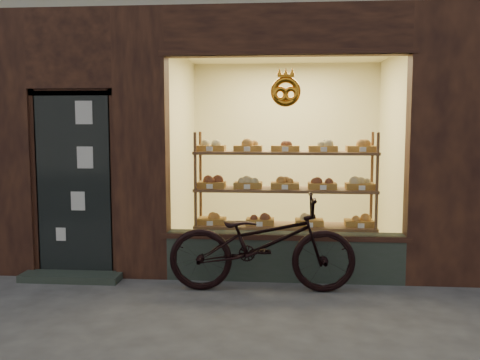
{
  "coord_description": "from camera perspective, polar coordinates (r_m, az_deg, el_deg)",
  "views": [
    {
      "loc": [
        0.46,
        -3.93,
        1.8
      ],
      "look_at": [
        -0.05,
        2.0,
        1.17
      ],
      "focal_mm": 40.0,
      "sensor_mm": 36.0,
      "label": 1
    }
  ],
  "objects": [
    {
      "name": "display_shelf",
      "position": [
        6.55,
        4.8,
        -2.03
      ],
      "size": [
        2.2,
        0.45,
        1.7
      ],
      "color": "brown",
      "rests_on": "ground"
    },
    {
      "name": "bicycle",
      "position": [
        5.78,
        2.34,
        -6.74
      ],
      "size": [
        2.02,
        0.77,
        1.05
      ],
      "primitive_type": "imported",
      "rotation": [
        0.0,
        0.0,
        1.61
      ],
      "color": "black",
      "rests_on": "ground"
    },
    {
      "name": "ground",
      "position": [
        4.35,
        -1.66,
        -18.44
      ],
      "size": [
        90.0,
        90.0,
        0.0
      ],
      "primitive_type": "plane",
      "color": "#3A3A3A"
    }
  ]
}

